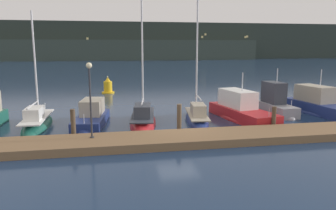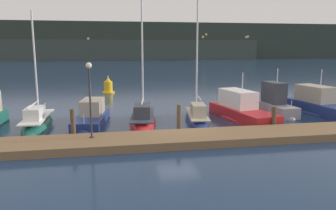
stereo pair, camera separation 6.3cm
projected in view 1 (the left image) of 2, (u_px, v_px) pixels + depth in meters
The scene contains 15 objects.
ground_plane at pixel (178, 134), 20.42m from camera, with size 400.00×400.00×0.00m, color #192D4C.
dock at pixel (185, 139), 18.50m from camera, with size 32.33×2.80×0.45m, color brown.
mooring_pile_1 at pixel (73, 125), 18.85m from camera, with size 0.28×0.28×1.83m, color #4C3D2D.
mooring_pile_2 at pixel (179, 120), 19.97m from camera, with size 0.28×0.28×1.92m, color #4C3D2D.
mooring_pile_3 at pixel (274, 118), 21.12m from camera, with size 0.28×0.28×1.55m, color #4C3D2D.
sailboat_berth_2 at pixel (37, 124), 22.14m from camera, with size 1.71×6.12×8.26m.
motorboat_berth_3 at pixel (92, 121), 22.83m from camera, with size 2.78×5.86×3.49m.
sailboat_berth_4 at pixel (143, 122), 22.90m from camera, with size 2.66×6.46×10.26m.
sailboat_berth_5 at pixel (197, 119), 23.74m from camera, with size 2.38×5.99×9.63m.
motorboat_berth_6 at pixel (241, 114), 24.40m from camera, with size 3.49×7.65×4.07m.
motorboat_berth_7 at pixel (275, 108), 26.18m from camera, with size 1.87×4.84×4.20m.
motorboat_berth_8 at pixel (319, 108), 26.56m from camera, with size 3.28×7.32×4.06m.
channel_buoy at pixel (108, 87), 37.73m from camera, with size 1.45×1.45×1.99m.
dock_lamppost at pixel (90, 88), 17.41m from camera, with size 0.32×0.32×4.09m.
hillside_backdrop at pixel (109, 42), 130.80m from camera, with size 240.00×23.00×14.51m.
Camera 1 is at (-4.22, -19.33, 5.41)m, focal length 35.00 mm.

